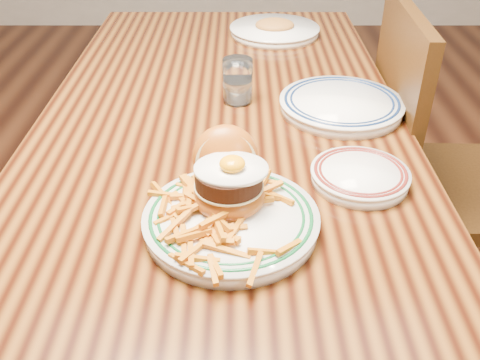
{
  "coord_description": "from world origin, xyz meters",
  "views": [
    {
      "loc": [
        0.04,
        -1.14,
        1.32
      ],
      "look_at": [
        0.04,
        -0.42,
        0.84
      ],
      "focal_mm": 40.0,
      "sensor_mm": 36.0,
      "label": 1
    }
  ],
  "objects_px": {
    "table": "(222,144)",
    "main_plate": "(230,204)",
    "side_plate": "(360,175)",
    "chair_right": "(430,172)"
  },
  "relations": [
    {
      "from": "table",
      "to": "main_plate",
      "type": "distance_m",
      "value": 0.44
    },
    {
      "from": "table",
      "to": "side_plate",
      "type": "height_order",
      "value": "side_plate"
    },
    {
      "from": "table",
      "to": "main_plate",
      "type": "bearing_deg",
      "value": -86.37
    },
    {
      "from": "table",
      "to": "side_plate",
      "type": "distance_m",
      "value": 0.42
    },
    {
      "from": "main_plate",
      "to": "chair_right",
      "type": "bearing_deg",
      "value": 37.83
    },
    {
      "from": "table",
      "to": "side_plate",
      "type": "bearing_deg",
      "value": -47.91
    },
    {
      "from": "main_plate",
      "to": "side_plate",
      "type": "distance_m",
      "value": 0.27
    },
    {
      "from": "table",
      "to": "main_plate",
      "type": "xyz_separation_m",
      "value": [
        0.03,
        -0.42,
        0.13
      ]
    },
    {
      "from": "chair_right",
      "to": "side_plate",
      "type": "distance_m",
      "value": 0.56
    },
    {
      "from": "main_plate",
      "to": "side_plate",
      "type": "xyz_separation_m",
      "value": [
        0.24,
        0.12,
        -0.02
      ]
    }
  ]
}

